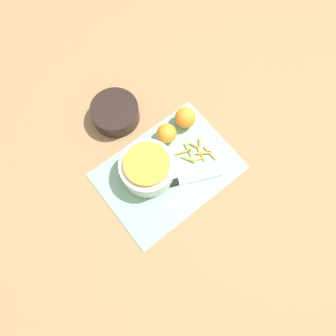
% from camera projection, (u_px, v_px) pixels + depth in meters
% --- Properties ---
extents(ground_plane, '(4.00, 4.00, 0.00)m').
position_uv_depth(ground_plane, '(168.00, 171.00, 1.11)').
color(ground_plane, '#9E754C').
extents(cutting_board, '(0.45, 0.32, 0.01)m').
position_uv_depth(cutting_board, '(168.00, 171.00, 1.11)').
color(cutting_board, '#84B793').
rests_on(cutting_board, ground_plane).
extents(bowl_speckled, '(0.18, 0.18, 0.09)m').
position_uv_depth(bowl_speckled, '(147.00, 168.00, 1.06)').
color(bowl_speckled, silver).
rests_on(bowl_speckled, cutting_board).
extents(bowl_dark, '(0.17, 0.17, 0.06)m').
position_uv_depth(bowl_dark, '(115.00, 113.00, 1.14)').
color(bowl_dark, black).
rests_on(bowl_dark, ground_plane).
extents(knife, '(0.24, 0.12, 0.02)m').
position_uv_depth(knife, '(176.00, 182.00, 1.08)').
color(knife, black).
rests_on(knife, cutting_board).
extents(orange_left, '(0.07, 0.07, 0.07)m').
position_uv_depth(orange_left, '(167.00, 133.00, 1.11)').
color(orange_left, orange).
rests_on(orange_left, cutting_board).
extents(orange_right, '(0.07, 0.07, 0.07)m').
position_uv_depth(orange_right, '(185.00, 118.00, 1.13)').
color(orange_right, orange).
rests_on(orange_right, cutting_board).
extents(peel_pile, '(0.11, 0.11, 0.01)m').
position_uv_depth(peel_pile, '(197.00, 152.00, 1.12)').
color(peel_pile, orange).
rests_on(peel_pile, cutting_board).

